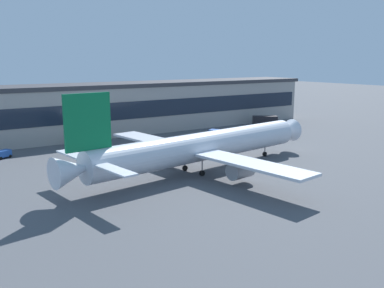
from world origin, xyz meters
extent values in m
plane|color=#4C4F54|center=(0.00, 0.00, 0.00)|extent=(600.00, 600.00, 0.00)
cube|color=#9E9993|center=(0.00, 52.15, 7.16)|extent=(143.87, 17.05, 14.32)
cube|color=#38383D|center=(0.00, 52.15, 14.92)|extent=(146.74, 17.39, 1.20)
cube|color=#192333|center=(0.00, 43.57, 7.87)|extent=(140.99, 0.16, 5.15)
cylinder|color=silver|center=(-3.53, -0.35, 5.17)|extent=(53.11, 12.33, 5.79)
cone|color=silver|center=(24.38, 3.16, 5.17)|extent=(5.86, 6.11, 5.50)
cone|color=silver|center=(-31.74, -3.90, 5.17)|extent=(6.97, 5.96, 5.21)
cube|color=#0C723F|center=(-28.73, -3.52, 12.70)|extent=(8.10, 1.51, 9.26)
cube|color=silver|center=(-29.03, 2.86, 6.04)|extent=(3.68, 10.64, 0.30)
cube|color=silver|center=(-27.44, -9.77, 6.04)|extent=(3.68, 10.64, 0.30)
cube|color=silver|center=(-7.36, 14.06, 4.59)|extent=(8.92, 24.32, 0.50)
cube|color=silver|center=(-3.67, -15.26, 4.59)|extent=(8.92, 24.32, 0.50)
cylinder|color=#99999E|center=(-5.93, 10.65, 2.60)|extent=(5.14, 3.75, 3.18)
cylinder|color=#99999E|center=(-3.13, -11.59, 2.60)|extent=(5.14, 3.75, 3.18)
cylinder|color=black|center=(16.37, 2.16, 0.55)|extent=(1.15, 0.63, 1.10)
cylinder|color=slate|center=(16.37, 2.16, 1.96)|extent=(0.24, 0.24, 2.28)
cylinder|color=black|center=(-6.48, 1.91, 0.55)|extent=(1.15, 0.63, 1.10)
cylinder|color=slate|center=(-6.48, 1.91, 1.96)|extent=(0.24, 0.24, 2.28)
cylinder|color=black|center=(-5.83, -3.26, 0.55)|extent=(1.15, 0.63, 1.10)
cylinder|color=slate|center=(-5.83, -3.26, 1.96)|extent=(0.24, 0.24, 2.28)
cube|color=#2651A5|center=(-35.43, 35.17, 1.10)|extent=(4.12, 3.43, 1.50)
cylinder|color=black|center=(-36.13, 33.79, 0.35)|extent=(0.76, 0.59, 0.70)
cylinder|color=black|center=(-33.90, 34.95, 0.35)|extent=(0.76, 0.59, 0.70)
cylinder|color=black|center=(-34.72, 36.54, 0.35)|extent=(0.76, 0.59, 0.70)
cube|color=black|center=(49.75, 36.60, 1.85)|extent=(8.53, 7.02, 3.00)
cube|color=black|center=(47.84, 37.89, 2.45)|extent=(3.88, 3.78, 0.75)
cylinder|color=black|center=(46.61, 37.20, 0.35)|extent=(0.75, 0.64, 0.70)
cylinder|color=black|center=(48.02, 39.29, 0.35)|extent=(0.75, 0.64, 0.70)
cylinder|color=black|center=(51.48, 33.91, 0.35)|extent=(0.75, 0.64, 0.70)
cylinder|color=black|center=(52.89, 36.00, 0.35)|extent=(0.75, 0.64, 0.70)
cube|color=#2651A5|center=(24.07, 30.47, 1.05)|extent=(4.48, 5.46, 1.40)
cube|color=black|center=(23.48, 31.65, 1.33)|extent=(2.89, 2.57, 0.35)
cylinder|color=black|center=(22.27, 31.45, 0.35)|extent=(0.58, 0.76, 0.70)
cylinder|color=black|center=(24.36, 32.49, 0.35)|extent=(0.58, 0.76, 0.70)
cylinder|color=black|center=(23.78, 28.44, 0.35)|extent=(0.58, 0.76, 0.70)
cylinder|color=black|center=(25.87, 29.49, 0.35)|extent=(0.58, 0.76, 0.70)
cube|color=yellow|center=(-13.19, 37.81, 1.95)|extent=(4.74, 6.45, 3.20)
cube|color=black|center=(-12.48, 36.32, 2.59)|extent=(2.89, 2.84, 0.80)
cylinder|color=black|center=(-11.31, 36.38, 0.35)|extent=(0.57, 0.76, 0.70)
cylinder|color=black|center=(-13.26, 35.45, 0.35)|extent=(0.57, 0.76, 0.70)
cylinder|color=black|center=(-13.11, 40.17, 0.35)|extent=(0.57, 0.76, 0.70)
cylinder|color=black|center=(-15.06, 39.25, 0.35)|extent=(0.57, 0.76, 0.70)
camera|label=1|loc=(-52.25, -67.69, 22.46)|focal=38.97mm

